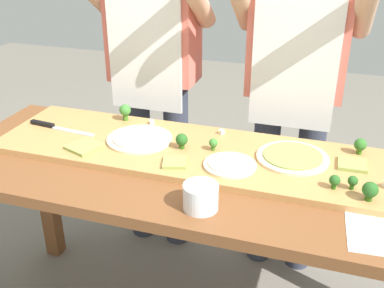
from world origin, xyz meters
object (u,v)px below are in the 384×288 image
(pizza_slice_far_left, at_px, (175,162))
(broccoli_floret_front_right, at_px, (370,190))
(pizza_whole_pesto_green, at_px, (293,157))
(cook_left, at_px, (154,59))
(pizza_whole_cheese_artichoke, at_px, (140,138))
(cook_right, at_px, (296,72))
(pizza_slice_far_right, at_px, (352,164))
(broccoli_floret_center_left, at_px, (125,111))
(broccoli_floret_back_right, at_px, (360,145))
(cheese_crumble_b, at_px, (152,122))
(chefs_knife, at_px, (53,126))
(cheese_crumble_c, at_px, (221,132))
(prep_table, at_px, (193,195))
(broccoli_floret_front_left, at_px, (213,143))
(pizza_slice_center, at_px, (84,147))
(pizza_whole_white_garlic, at_px, (230,164))
(broccoli_floret_back_mid, at_px, (182,140))
(flour_cup, at_px, (201,198))
(recipe_note, at_px, (373,234))
(broccoli_floret_center_right, at_px, (353,181))
(broccoli_floret_front_mid, at_px, (335,181))

(pizza_slice_far_left, relative_size, broccoli_floret_front_right, 1.31)
(pizza_whole_pesto_green, bearing_deg, cook_left, 147.56)
(pizza_whole_cheese_artichoke, xyz_separation_m, cook_right, (0.51, 0.47, 0.17))
(broccoli_floret_front_right, bearing_deg, pizza_slice_far_right, 103.13)
(pizza_slice_far_right, relative_size, broccoli_floret_center_left, 1.35)
(broccoli_floret_back_right, xyz_separation_m, cheese_crumble_b, (-0.81, 0.02, -0.03))
(chefs_knife, relative_size, cheese_crumble_c, 16.46)
(prep_table, distance_m, pizza_slice_far_right, 0.56)
(pizza_whole_cheese_artichoke, distance_m, broccoli_floret_front_left, 0.29)
(broccoli_floret_back_right, bearing_deg, cheese_crumble_c, 178.73)
(pizza_slice_far_right, height_order, pizza_slice_center, same)
(pizza_whole_white_garlic, distance_m, cheese_crumble_b, 0.46)
(pizza_slice_far_right, relative_size, cheese_crumble_c, 5.18)
(pizza_slice_far_right, bearing_deg, cheese_crumble_b, 171.51)
(pizza_whole_white_garlic, relative_size, broccoli_floret_back_mid, 3.10)
(pizza_slice_center, height_order, flour_cup, flour_cup)
(pizza_whole_pesto_green, height_order, broccoli_floret_back_mid, broccoli_floret_back_mid)
(chefs_knife, xyz_separation_m, cheese_crumble_c, (0.66, 0.15, 0.00))
(prep_table, bearing_deg, pizza_whole_pesto_green, 21.90)
(pizza_slice_far_right, height_order, cook_left, cook_left)
(pizza_slice_far_left, height_order, cheese_crumble_c, cheese_crumble_c)
(broccoli_floret_front_right, bearing_deg, broccoli_floret_back_mid, 166.65)
(prep_table, bearing_deg, broccoli_floret_center_left, 145.26)
(chefs_knife, distance_m, pizza_slice_far_left, 0.59)
(pizza_whole_pesto_green, height_order, pizza_whole_cheese_artichoke, same)
(prep_table, height_order, recipe_note, recipe_note)
(chefs_knife, distance_m, broccoli_floret_back_mid, 0.56)
(pizza_whole_cheese_artichoke, height_order, broccoli_floret_front_right, broccoli_floret_front_right)
(flour_cup, bearing_deg, pizza_whole_white_garlic, 82.50)
(pizza_slice_far_right, distance_m, broccoli_floret_front_right, 0.22)
(pizza_slice_far_right, bearing_deg, broccoli_floret_back_right, 77.74)
(broccoli_floret_center_left, xyz_separation_m, broccoli_floret_back_right, (0.93, -0.02, -0.01))
(broccoli_floret_front_left, xyz_separation_m, flour_cup, (0.05, -0.34, -0.02))
(broccoli_floret_front_left, bearing_deg, recipe_note, -29.87)
(pizza_slice_center, bearing_deg, flour_cup, -22.13)
(broccoli_floret_back_right, xyz_separation_m, cook_right, (-0.28, 0.33, 0.14))
(cook_right, bearing_deg, cheese_crumble_b, -149.15)
(pizza_slice_far_right, bearing_deg, cook_left, 154.28)
(pizza_slice_far_left, height_order, cook_left, cook_left)
(pizza_whole_pesto_green, bearing_deg, broccoli_floret_front_left, -175.41)
(pizza_whole_white_garlic, distance_m, broccoli_floret_front_right, 0.45)
(prep_table, bearing_deg, cheese_crumble_b, 135.07)
(pizza_slice_far_left, distance_m, broccoli_floret_center_right, 0.58)
(broccoli_floret_back_right, bearing_deg, broccoli_floret_center_left, 178.80)
(pizza_slice_center, height_order, broccoli_floret_front_left, broccoli_floret_front_left)
(cheese_crumble_b, xyz_separation_m, recipe_note, (0.85, -0.46, -0.03))
(pizza_slice_far_right, bearing_deg, pizza_slice_far_left, -163.22)
(pizza_slice_far_right, relative_size, broccoli_floret_front_mid, 2.01)
(broccoli_floret_center_right, bearing_deg, pizza_whole_pesto_green, 143.68)
(broccoli_floret_front_right, distance_m, cook_left, 1.15)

